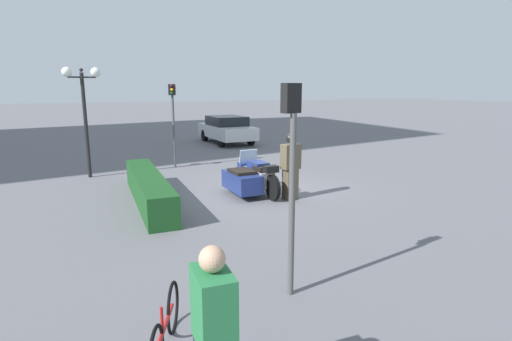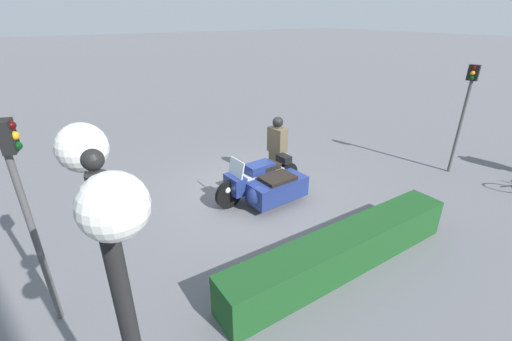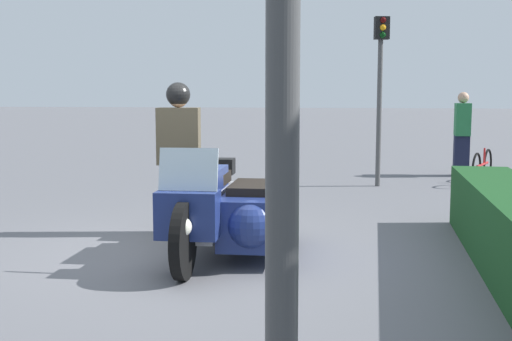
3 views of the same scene
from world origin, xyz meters
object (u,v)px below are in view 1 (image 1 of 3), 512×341
(traffic_light_near, at_px, (173,113))
(pedestrian_bystander, at_px, (214,340))
(police_motorcycle, at_px, (248,177))
(bicycle_parked, at_px, (165,329))
(officer_rider, at_px, (291,165))
(hedge_bush_curbside, at_px, (148,188))
(traffic_light_far, at_px, (291,158))
(twin_lamp_post, at_px, (83,95))
(parked_car_background, at_px, (227,129))

(traffic_light_near, height_order, pedestrian_bystander, traffic_light_near)
(traffic_light_near, xyz_separation_m, pedestrian_bystander, (-12.07, 2.00, -1.21))
(police_motorcycle, xyz_separation_m, bicycle_parked, (-6.24, 3.43, -0.17))
(police_motorcycle, height_order, pedestrian_bystander, pedestrian_bystander)
(officer_rider, bearing_deg, bicycle_parked, -48.39)
(hedge_bush_curbside, bearing_deg, traffic_light_far, -167.65)
(police_motorcycle, xyz_separation_m, officer_rider, (-0.96, -0.87, 0.48))
(officer_rider, bearing_deg, pedestrian_bystander, -41.41)
(police_motorcycle, relative_size, pedestrian_bystander, 1.46)
(police_motorcycle, relative_size, officer_rider, 1.39)
(officer_rider, height_order, bicycle_parked, officer_rider)
(traffic_light_far, height_order, bicycle_parked, traffic_light_far)
(hedge_bush_curbside, xyz_separation_m, twin_lamp_post, (3.86, 1.45, 2.38))
(police_motorcycle, distance_m, twin_lamp_post, 6.28)
(traffic_light_far, bearing_deg, twin_lamp_post, 1.12)
(police_motorcycle, relative_size, traffic_light_far, 0.83)
(pedestrian_bystander, bearing_deg, traffic_light_far, 49.55)
(officer_rider, distance_m, hedge_bush_curbside, 3.85)
(pedestrian_bystander, height_order, bicycle_parked, pedestrian_bystander)
(parked_car_background, height_order, pedestrian_bystander, pedestrian_bystander)
(traffic_light_near, height_order, parked_car_background, traffic_light_near)
(traffic_light_near, distance_m, traffic_light_far, 10.18)
(parked_car_background, bearing_deg, traffic_light_near, 142.19)
(officer_rider, bearing_deg, hedge_bush_curbside, -117.23)
(hedge_bush_curbside, relative_size, parked_car_background, 1.12)
(bicycle_parked, bearing_deg, traffic_light_near, 9.45)
(parked_car_background, bearing_deg, hedge_bush_curbside, 148.13)
(pedestrian_bystander, distance_m, bicycle_parked, 1.32)
(hedge_bush_curbside, bearing_deg, officer_rider, -107.93)
(hedge_bush_curbside, distance_m, bicycle_parked, 6.49)
(bicycle_parked, bearing_deg, hedge_bush_curbside, 15.14)
(twin_lamp_post, bearing_deg, pedestrian_bystander, -174.96)
(traffic_light_far, distance_m, bicycle_parked, 2.68)
(hedge_bush_curbside, xyz_separation_m, pedestrian_bystander, (-7.64, 0.43, 0.49))
(traffic_light_near, bearing_deg, officer_rider, 33.85)
(traffic_light_near, relative_size, parked_car_background, 0.70)
(officer_rider, height_order, traffic_light_near, traffic_light_near)
(police_motorcycle, xyz_separation_m, traffic_light_far, (-5.53, 1.50, 1.56))
(twin_lamp_post, height_order, traffic_light_far, twin_lamp_post)
(hedge_bush_curbside, height_order, pedestrian_bystander, pedestrian_bystander)
(hedge_bush_curbside, bearing_deg, pedestrian_bystander, 176.75)
(bicycle_parked, bearing_deg, police_motorcycle, -7.70)
(traffic_light_far, relative_size, bicycle_parked, 2.04)
(hedge_bush_curbside, height_order, traffic_light_near, traffic_light_near)
(hedge_bush_curbside, xyz_separation_m, traffic_light_far, (-5.75, -1.26, 1.66))
(police_motorcycle, bearing_deg, hedge_bush_curbside, 82.21)
(parked_car_background, bearing_deg, officer_rider, 166.89)
(officer_rider, xyz_separation_m, twin_lamp_post, (5.03, 5.07, 1.80))
(officer_rider, xyz_separation_m, bicycle_parked, (-5.28, 4.29, -0.65))
(police_motorcycle, relative_size, traffic_light_near, 0.81)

